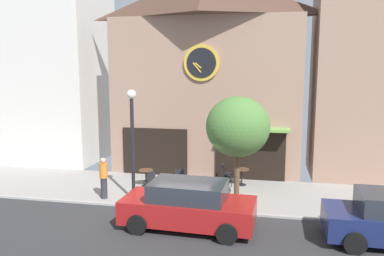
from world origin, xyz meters
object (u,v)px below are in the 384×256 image
object	(u,v)px
street_tree	(238,127)
cafe_chair_curbside	(225,175)
cafe_table_center_right	(146,175)
cafe_chair_near_lamp	(224,171)
cafe_table_leftmost	(242,174)
cafe_chair_near_tree	(180,178)
cafe_chair_mid_row	(171,190)
cafe_chair_corner	(150,180)
cafe_table_center	(180,184)
parked_car_red	(188,205)
street_lamp	(133,145)
cafe_chair_right_end	(201,186)
pedestrian_orange	(104,177)

from	to	relation	value
street_tree	cafe_chair_curbside	xyz separation A→B (m)	(-0.71, 2.45, -2.51)
cafe_table_center_right	cafe_chair_curbside	size ratio (longest dim) A/B	0.82
cafe_chair_near_lamp	cafe_table_leftmost	bearing A→B (deg)	-17.59
cafe_chair_near_tree	cafe_chair_mid_row	xyz separation A→B (m)	(0.04, -1.63, 0.00)
cafe_chair_corner	street_tree	bearing A→B (deg)	-15.96
street_tree	cafe_table_center	size ratio (longest dim) A/B	5.55
cafe_table_center_right	cafe_chair_mid_row	world-z (taller)	cafe_chair_mid_row
cafe_table_leftmost	cafe_table_center_right	bearing A→B (deg)	-166.59
street_tree	cafe_chair_mid_row	xyz separation A→B (m)	(-2.51, -0.10, -2.51)
parked_car_red	street_tree	bearing A→B (deg)	58.51
street_lamp	cafe_table_center_right	bearing A→B (deg)	92.63
street_lamp	parked_car_red	world-z (taller)	street_lamp
cafe_chair_near_lamp	cafe_table_center	bearing A→B (deg)	-123.10
street_lamp	cafe_table_center_right	world-z (taller)	street_lamp
street_tree	cafe_table_center_right	size ratio (longest dim) A/B	5.64
street_tree	cafe_table_leftmost	xyz separation A→B (m)	(-0.00, 2.81, -2.53)
cafe_table_center_right	cafe_table_center	world-z (taller)	cafe_table_center
cafe_table_center	cafe_chair_near_lamp	size ratio (longest dim) A/B	0.84
cafe_chair_near_tree	cafe_chair_corner	xyz separation A→B (m)	(-1.18, -0.47, 0.00)
street_lamp	cafe_chair_near_tree	xyz separation A→B (m)	(1.52, 1.55, -1.69)
street_lamp	cafe_table_center_right	xyz separation A→B (m)	(-0.08, 1.83, -1.72)
cafe_chair_mid_row	street_tree	bearing A→B (deg)	2.21
cafe_chair_corner	cafe_chair_near_lamp	xyz separation A→B (m)	(2.93, 1.99, 0.00)
cafe_chair_right_end	pedestrian_orange	distance (m)	3.92
cafe_chair_right_end	cafe_chair_near_tree	bearing A→B (deg)	141.01
cafe_chair_curbside	cafe_chair_mid_row	bearing A→B (deg)	-125.29
street_lamp	cafe_chair_near_lamp	bearing A→B (deg)	43.27
street_tree	cafe_table_center_right	world-z (taller)	street_tree
cafe_table_center_right	cafe_chair_near_lamp	world-z (taller)	cafe_chair_near_lamp
street_lamp	cafe_chair_corner	world-z (taller)	street_lamp
street_tree	cafe_chair_curbside	bearing A→B (deg)	106.26
cafe_table_leftmost	cafe_chair_corner	size ratio (longest dim) A/B	0.83
cafe_chair_mid_row	parked_car_red	distance (m)	2.45
cafe_chair_corner	cafe_chair_mid_row	distance (m)	1.68
cafe_table_center_right	pedestrian_orange	xyz separation A→B (m)	(-1.15, -1.90, 0.36)
street_lamp	cafe_chair_mid_row	bearing A→B (deg)	-2.86
cafe_table_center	cafe_chair_right_end	size ratio (longest dim) A/B	0.84
cafe_chair_right_end	cafe_chair_mid_row	size ratio (longest dim) A/B	1.00
cafe_chair_near_tree	cafe_table_center	bearing A→B (deg)	-74.97
street_lamp	cafe_chair_near_lamp	size ratio (longest dim) A/B	4.86
cafe_chair_near_tree	cafe_table_leftmost	bearing A→B (deg)	26.50
parked_car_red	cafe_table_center	bearing A→B (deg)	107.62
cafe_table_center	cafe_chair_corner	xyz separation A→B (m)	(-1.40, 0.35, 0.01)
street_tree	cafe_chair_near_lamp	bearing A→B (deg)	104.70
cafe_chair_near_tree	cafe_chair_near_lamp	distance (m)	2.32
street_lamp	parked_car_red	xyz separation A→B (m)	(2.69, -2.24, -1.46)
cafe_chair_near_tree	parked_car_red	size ratio (longest dim) A/B	0.21
cafe_chair_corner	pedestrian_orange	xyz separation A→B (m)	(-1.57, -1.15, 0.33)
cafe_table_leftmost	cafe_chair_mid_row	bearing A→B (deg)	-130.86
cafe_chair_near_tree	cafe_chair_corner	size ratio (longest dim) A/B	1.00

